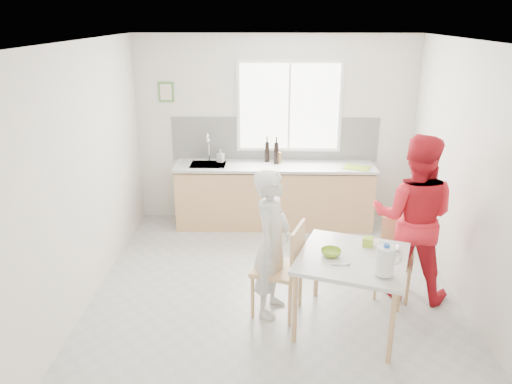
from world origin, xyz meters
TOP-DOWN VIEW (x-y plane):
  - ground at (0.00, 0.00)m, footprint 4.50×4.50m
  - room_shell at (0.00, 0.00)m, footprint 4.50×4.50m
  - window at (0.20, 2.23)m, footprint 1.50×0.06m
  - backsplash at (0.00, 2.24)m, footprint 3.00×0.02m
  - picture_frame at (-1.55, 2.23)m, footprint 0.22×0.03m
  - kitchen_counter at (-0.00, 1.95)m, footprint 2.84×0.64m
  - dining_table at (0.73, -0.57)m, footprint 1.26×1.26m
  - chair_left at (0.09, -0.36)m, footprint 0.58×0.58m
  - chair_far at (1.32, 0.09)m, footprint 0.49×0.49m
  - person_white at (-0.04, -0.32)m, footprint 0.53×0.65m
  - person_red at (1.46, 0.07)m, footprint 1.05×0.93m
  - bowl_green at (0.52, -0.56)m, footprint 0.25×0.25m
  - bowl_white at (1.09, -0.43)m, footprint 0.26×0.26m
  - milk_jug at (0.95, -0.94)m, footprint 0.22×0.16m
  - green_box at (0.91, -0.34)m, footprint 0.13×0.13m
  - spoon at (0.58, -0.76)m, footprint 0.16×0.02m
  - cutting_board at (1.14, 1.83)m, footprint 0.42×0.37m
  - wine_bottle_a at (0.02, 2.00)m, footprint 0.07×0.07m
  - wine_bottle_b at (-0.11, 2.11)m, footprint 0.07×0.07m
  - jar_amber at (0.06, 2.05)m, footprint 0.06×0.06m
  - soap_bottle at (-0.78, 2.08)m, footprint 0.11×0.11m

SIDE VIEW (x-z plane):
  - ground at x=0.00m, z-range 0.00..0.00m
  - kitchen_counter at x=0.00m, z-range -0.27..1.10m
  - chair_far at x=1.32m, z-range 0.04..0.88m
  - chair_left at x=0.09m, z-range 0.05..1.05m
  - dining_table at x=0.73m, z-range 0.30..1.07m
  - person_white at x=-0.04m, z-range 0.00..1.54m
  - spoon at x=0.58m, z-range 0.77..0.78m
  - bowl_white at x=1.09m, z-range 0.77..0.82m
  - bowl_green at x=0.52m, z-range 0.77..0.83m
  - green_box at x=0.91m, z-range 0.77..0.86m
  - person_red at x=1.46m, z-range 0.00..1.81m
  - milk_jug at x=0.95m, z-range 0.78..1.06m
  - cutting_board at x=1.14m, z-range 0.92..0.93m
  - jar_amber at x=0.06m, z-range 0.92..1.08m
  - soap_bottle at x=-0.78m, z-range 0.92..1.11m
  - wine_bottle_b at x=-0.11m, z-range 0.92..1.22m
  - wine_bottle_a at x=0.02m, z-range 0.92..1.24m
  - backsplash at x=0.00m, z-range 0.90..1.55m
  - room_shell at x=0.00m, z-range -0.61..3.89m
  - window at x=0.20m, z-range 1.05..2.35m
  - picture_frame at x=-1.55m, z-range 1.76..2.04m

